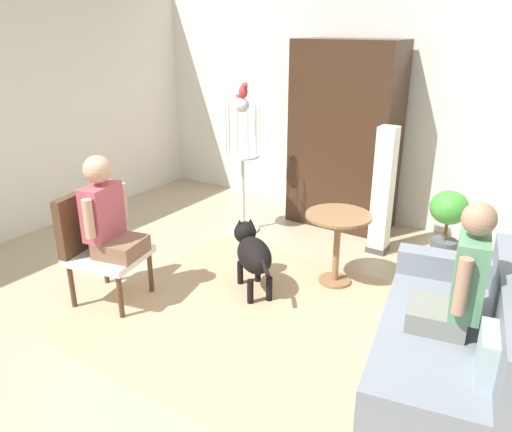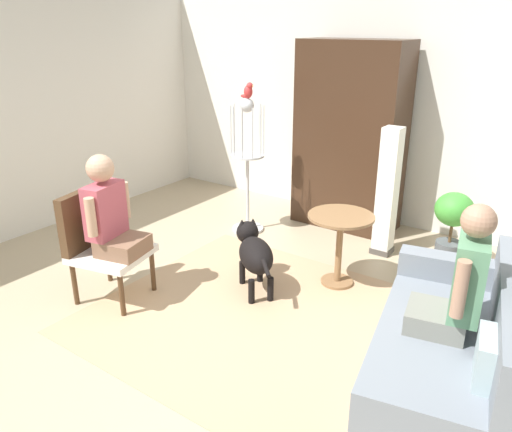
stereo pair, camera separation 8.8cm
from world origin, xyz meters
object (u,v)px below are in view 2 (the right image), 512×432
couch (454,347)px  person_on_couch (460,282)px  bird_cage_stand (247,169)px  person_on_armchair (110,213)px  armchair (98,238)px  parrot (248,91)px  potted_plant (453,220)px  dog (254,252)px  armoire_cabinet (350,137)px  round_end_table (340,235)px  column_lamp (387,193)px

couch → person_on_couch: (-0.03, -0.03, 0.48)m
couch → person_on_couch: person_on_couch is taller
bird_cage_stand → person_on_armchair: bearing=-90.6°
armchair → parrot: (0.19, 1.94, 1.05)m
potted_plant → dog: bearing=-129.4°
person_on_armchair → dog: (0.89, 0.82, -0.43)m
potted_plant → bird_cage_stand: bearing=-167.7°
person_on_couch → armoire_cabinet: size_ratio=0.42×
parrot → dog: bearing=-52.0°
person_on_armchair → dog: 1.28m
bird_cage_stand → dog: bearing=-51.4°
round_end_table → armoire_cabinet: bearing=113.3°
bird_cage_stand → person_on_couch: bearing=-27.8°
parrot → round_end_table: bearing=-21.6°
person_on_armchair → parrot: size_ratio=4.93×
armoire_cabinet → armchair: bearing=-109.8°
person_on_couch → armoire_cabinet: bearing=129.1°
person_on_armchair → potted_plant: 3.23m
round_end_table → parrot: size_ratio=4.00×
dog → column_lamp: size_ratio=0.51×
couch → dog: bearing=171.2°
armchair → armoire_cabinet: (1.00, 2.78, 0.51)m
round_end_table → person_on_couch: bearing=-34.6°
person_on_armchair → armoire_cabinet: armoire_cabinet is taller
bird_cage_stand → parrot: (0.02, -0.00, 0.86)m
dog → parrot: 1.85m
armoire_cabinet → parrot: bearing=-134.2°
person_on_couch → person_on_armchair: bearing=-169.3°
person_on_couch → dog: size_ratio=1.28×
round_end_table → parrot: 1.89m
armchair → column_lamp: bearing=53.1°
person_on_couch → potted_plant: 1.96m
couch → bird_cage_stand: bird_cage_stand is taller
person_on_couch → dog: bearing=170.1°
couch → round_end_table: size_ratio=2.64×
person_on_armchair → bird_cage_stand: bird_cage_stand is taller
person_on_couch → parrot: bearing=152.0°
column_lamp → dog: bearing=-114.9°
couch → dog: couch is taller
bird_cage_stand → column_lamp: bird_cage_stand is taller
person_on_armchair → parrot: (0.04, 1.90, 0.80)m
person_on_armchair → round_end_table: size_ratio=1.23×
round_end_table → bird_cage_stand: size_ratio=0.45×
bird_cage_stand → round_end_table: bearing=-21.3°
round_end_table → potted_plant: bearing=55.3°
dog → parrot: bearing=128.0°
bird_cage_stand → column_lamp: bearing=11.7°
bird_cage_stand → column_lamp: size_ratio=1.14×
round_end_table → armoire_cabinet: 1.63m
armchair → person_on_couch: person_on_couch is taller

